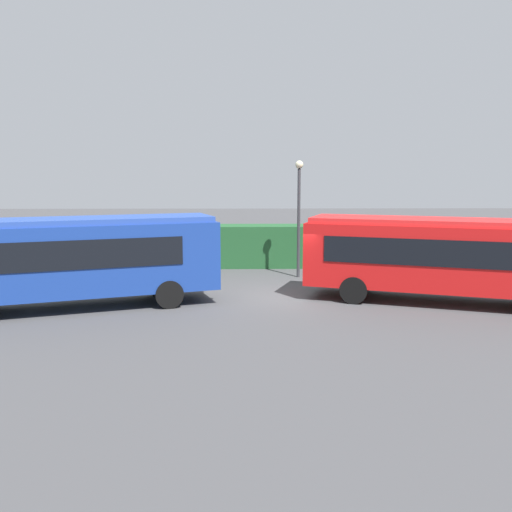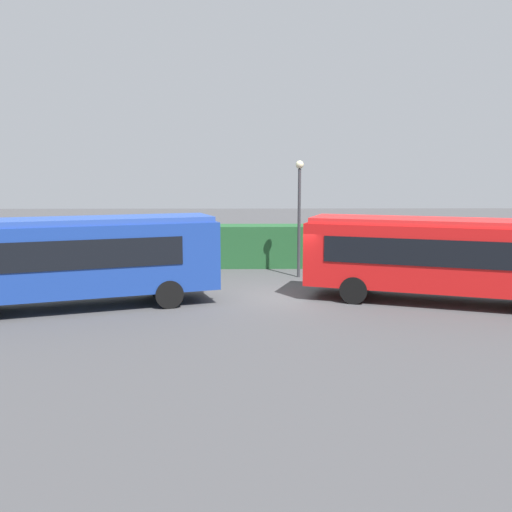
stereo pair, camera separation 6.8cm
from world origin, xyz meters
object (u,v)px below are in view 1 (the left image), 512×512
bus_red (445,255)px  lamppost (299,204)px  bus_blue (75,257)px  person_center (120,269)px

bus_red → lamppost: bearing=151.8°
bus_blue → person_center: bus_blue is taller
bus_red → person_center: bus_red is taller
bus_blue → bus_red: size_ratio=0.99×
bus_blue → bus_red: bearing=-16.4°
bus_red → lamppost: 7.36m
bus_red → person_center: size_ratio=5.82×
bus_blue → person_center: bearing=53.1°
bus_blue → bus_red: 13.15m
bus_blue → lamppost: bearing=16.6°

